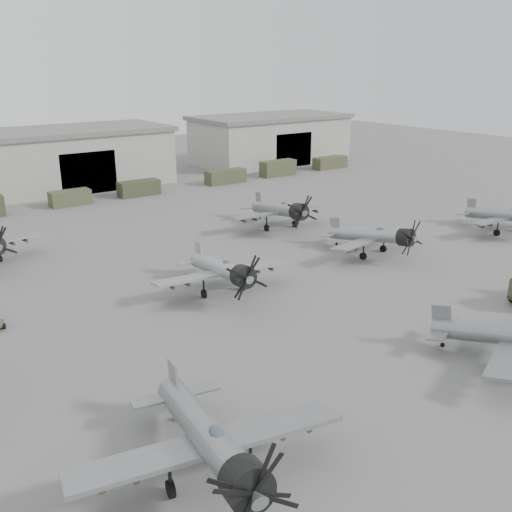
# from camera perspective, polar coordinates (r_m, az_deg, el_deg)

# --- Properties ---
(ground) EXTENTS (220.00, 220.00, 0.00)m
(ground) POSITION_cam_1_polar(r_m,az_deg,el_deg) (41.41, 12.25, -7.42)
(ground) COLOR #555553
(ground) RESTS_ON ground
(hangar_center) EXTENTS (29.00, 14.80, 8.70)m
(hangar_center) POSITION_cam_1_polar(r_m,az_deg,el_deg) (91.66, -17.97, 9.37)
(hangar_center) COLOR #9E9E94
(hangar_center) RESTS_ON ground
(hangar_right) EXTENTS (29.00, 14.80, 8.70)m
(hangar_right) POSITION_cam_1_polar(r_m,az_deg,el_deg) (109.58, 1.47, 11.67)
(hangar_right) COLOR #9E9E94
(hangar_right) RESTS_ON ground
(support_truck_3) EXTENTS (5.23, 2.20, 1.98)m
(support_truck_3) POSITION_cam_1_polar(r_m,az_deg,el_deg) (79.66, -18.09, 5.55)
(support_truck_3) COLOR #43472E
(support_truck_3) RESTS_ON ground
(support_truck_4) EXTENTS (5.88, 2.20, 2.10)m
(support_truck_4) POSITION_cam_1_polar(r_m,az_deg,el_deg) (83.13, -11.63, 6.67)
(support_truck_4) COLOR #363925
(support_truck_4) RESTS_ON ground
(support_truck_5) EXTENTS (6.57, 2.20, 2.09)m
(support_truck_5) POSITION_cam_1_polar(r_m,az_deg,el_deg) (90.12, -3.05, 7.95)
(support_truck_5) COLOR #3E422B
(support_truck_5) RESTS_ON ground
(support_truck_6) EXTENTS (6.26, 2.20, 2.54)m
(support_truck_6) POSITION_cam_1_polar(r_m,az_deg,el_deg) (96.09, 2.22, 8.78)
(support_truck_6) COLOR #3F442C
(support_truck_6) RESTS_ON ground
(support_truck_7) EXTENTS (6.60, 2.20, 2.04)m
(support_truck_7) POSITION_cam_1_polar(r_m,az_deg,el_deg) (103.81, 7.42, 9.25)
(support_truck_7) COLOR #44432C
(support_truck_7) RESTS_ON ground
(aircraft_near_0) EXTENTS (12.77, 11.50, 5.07)m
(aircraft_near_0) POSITION_cam_1_polar(r_m,az_deg,el_deg) (26.23, -4.45, -18.02)
(aircraft_near_0) COLOR gray
(aircraft_near_0) RESTS_ON ground
(aircraft_mid_1) EXTENTS (11.68, 10.51, 4.64)m
(aircraft_mid_1) POSITION_cam_1_polar(r_m,az_deg,el_deg) (46.05, -3.24, -1.41)
(aircraft_mid_1) COLOR #A0A2A9
(aircraft_mid_1) RESTS_ON ground
(aircraft_mid_2) EXTENTS (11.19, 10.07, 4.44)m
(aircraft_mid_2) POSITION_cam_1_polar(r_m,az_deg,el_deg) (56.54, 11.87, 1.98)
(aircraft_mid_2) COLOR gray
(aircraft_mid_2) RESTS_ON ground
(aircraft_mid_3) EXTENTS (11.46, 10.31, 4.56)m
(aircraft_mid_3) POSITION_cam_1_polar(r_m,az_deg,el_deg) (68.54, 24.07, 3.72)
(aircraft_mid_3) COLOR gray
(aircraft_mid_3) RESTS_ON ground
(aircraft_far_1) EXTENTS (12.39, 11.15, 4.92)m
(aircraft_far_1) POSITION_cam_1_polar(r_m,az_deg,el_deg) (64.34, 2.58, 4.61)
(aircraft_far_1) COLOR gray
(aircraft_far_1) RESTS_ON ground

